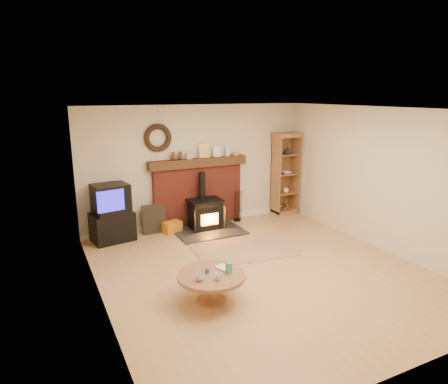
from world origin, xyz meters
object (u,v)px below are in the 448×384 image
tv_unit (112,214)px  coffee_table (211,279)px  wood_stove (206,215)px  curio_cabinet (285,174)px

tv_unit → coffee_table: bearing=-75.5°
tv_unit → coffee_table: size_ratio=1.20×
wood_stove → tv_unit: (-1.90, 0.20, 0.23)m
curio_cabinet → coffee_table: 4.56m
wood_stove → coffee_table: 3.02m
wood_stove → curio_cabinet: 2.29m
curio_cabinet → coffee_table: curio_cabinet is taller
curio_cabinet → coffee_table: size_ratio=2.04×
tv_unit → curio_cabinet: size_ratio=0.59×
tv_unit → curio_cabinet: (4.08, 0.09, 0.43)m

